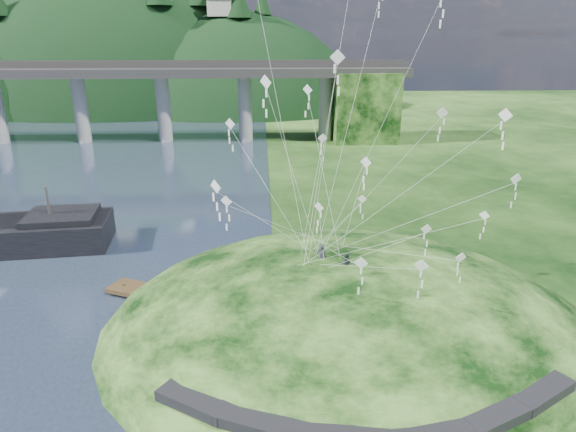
{
  "coord_description": "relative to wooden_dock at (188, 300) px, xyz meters",
  "views": [
    {
      "loc": [
        2.19,
        -29.86,
        19.78
      ],
      "look_at": [
        4.0,
        6.0,
        7.0
      ],
      "focal_mm": 32.0,
      "sensor_mm": 36.0,
      "label": 1
    }
  ],
  "objects": [
    {
      "name": "wooden_dock",
      "position": [
        0.0,
        0.0,
        0.0
      ],
      "size": [
        13.73,
        7.58,
        1.0
      ],
      "color": "#392917",
      "rests_on": "ground"
    },
    {
      "name": "footpath",
      "position": [
        11.18,
        -15.3,
        1.64
      ],
      "size": [
        22.29,
        5.84,
        0.83
      ],
      "color": "black",
      "rests_on": "ground"
    },
    {
      "name": "grass_hill",
      "position": [
        11.72,
        -3.56,
        -1.94
      ],
      "size": [
        36.0,
        32.0,
        13.0
      ],
      "color": "black",
      "rests_on": "ground"
    },
    {
      "name": "kite_swarm",
      "position": [
        11.39,
        -2.62,
        13.49
      ],
      "size": [
        18.55,
        16.66,
        21.97
      ],
      "color": "silver",
      "rests_on": "ground"
    },
    {
      "name": "far_ridge",
      "position": [
        -39.86,
        116.61,
        -7.88
      ],
      "size": [
        153.0,
        70.0,
        94.5
      ],
      "color": "black",
      "rests_on": "ground"
    },
    {
      "name": "ground",
      "position": [
        3.72,
        -5.56,
        -0.44
      ],
      "size": [
        320.0,
        320.0,
        0.0
      ],
      "primitive_type": "plane",
      "color": "black",
      "rests_on": "ground"
    },
    {
      "name": "bridge",
      "position": [
        -22.74,
        64.51,
        9.26
      ],
      "size": [
        160.0,
        11.0,
        15.0
      ],
      "color": "#2D2B2B",
      "rests_on": "ground"
    },
    {
      "name": "kite_flyers",
      "position": [
        10.66,
        -3.17,
        5.4
      ],
      "size": [
        2.36,
        1.87,
        1.96
      ],
      "color": "#242830",
      "rests_on": "ground"
    }
  ]
}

